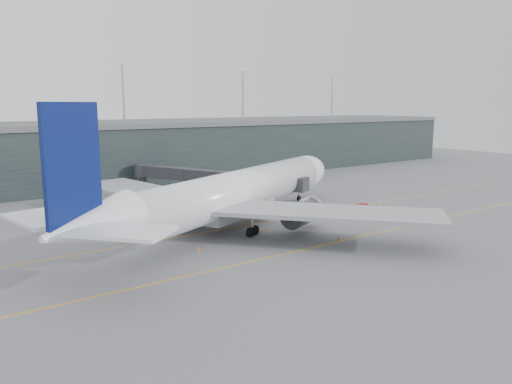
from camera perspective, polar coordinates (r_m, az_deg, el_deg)
ground at (r=83.11m, az=-5.25°, el=-3.73°), size 320.00×320.00×0.00m
taxiline_a at (r=79.80m, az=-3.77°, el=-4.28°), size 160.00×0.25×0.02m
taxiline_b at (r=67.33m, az=3.63°, el=-7.00°), size 160.00×0.25×0.02m
taxiline_lead_main at (r=102.56m, az=-8.63°, el=-1.16°), size 0.25×60.00×0.02m
terminal at (r=134.43m, az=-18.21°, el=4.36°), size 240.00×36.00×29.00m
main_aircraft at (r=80.46m, az=-2.27°, el=-0.08°), size 67.60×62.26×19.92m
jet_bridge at (r=107.81m, az=-5.06°, el=1.94°), size 18.82×43.38×6.16m
gse_cart at (r=94.84m, az=12.03°, el=-1.72°), size 2.15×1.50×1.38m
baggage_dolly at (r=97.88m, az=16.49°, el=-1.91°), size 3.25×2.88×0.27m
uld_a at (r=87.88m, az=-11.94°, el=-2.44°), size 2.47×2.11×2.02m
uld_b at (r=90.40m, az=-10.75°, el=-2.14°), size 2.07×1.72×1.76m
uld_c at (r=91.65m, az=-9.57°, el=-1.96°), size 2.32×2.13×1.70m
cone_nose at (r=100.58m, az=13.61°, el=-1.34°), size 0.47×0.47×0.75m
cone_wing_stbd at (r=74.45m, az=9.44°, el=-5.18°), size 0.43×0.43×0.69m
cone_wing_port at (r=95.46m, az=-3.78°, el=-1.69°), size 0.45×0.45×0.72m
cone_tail at (r=68.22m, az=-6.64°, el=-6.53°), size 0.42×0.42×0.67m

